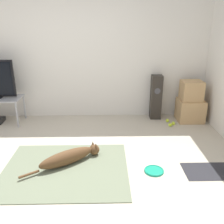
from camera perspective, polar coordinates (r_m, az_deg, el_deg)
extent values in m
plane|color=#BCB29E|center=(3.43, -11.39, -13.25)|extent=(12.00, 12.00, 0.00)
cube|color=silver|center=(4.98, -8.39, 13.21)|extent=(8.00, 0.06, 2.55)
cube|color=slate|center=(3.46, -10.56, -12.70)|extent=(1.65, 1.34, 0.01)
ellipsoid|color=brown|center=(3.51, -10.27, -10.21)|extent=(0.75, 0.59, 0.20)
sphere|color=brown|center=(3.70, -4.08, -8.58)|extent=(0.15, 0.15, 0.15)
cone|color=brown|center=(3.69, -4.41, -7.17)|extent=(0.05, 0.05, 0.07)
cone|color=brown|center=(3.63, -3.70, -7.67)|extent=(0.05, 0.05, 0.07)
cylinder|color=brown|center=(3.38, -18.44, -13.34)|extent=(0.23, 0.17, 0.03)
cylinder|color=#199E7A|center=(3.41, 9.58, -13.12)|extent=(0.26, 0.26, 0.02)
torus|color=#199E7A|center=(3.41, 9.59, -13.02)|extent=(0.26, 0.26, 0.02)
cube|color=tan|center=(5.11, 17.42, 0.38)|extent=(0.49, 0.44, 0.42)
cube|color=tan|center=(4.99, 17.72, 4.68)|extent=(0.39, 0.35, 0.37)
cube|color=#2D2823|center=(5.01, 10.01, 3.35)|extent=(0.21, 0.21, 0.87)
cylinder|color=#4C4C51|center=(4.87, 10.35, 4.71)|extent=(0.11, 0.00, 0.11)
cylinder|color=#A8A8AD|center=(4.87, -20.87, -0.63)|extent=(0.04, 0.04, 0.48)
cylinder|color=#A8A8AD|center=(5.27, -19.35, 1.11)|extent=(0.04, 0.04, 0.48)
sphere|color=#C6E033|center=(4.78, 13.14, -2.88)|extent=(0.07, 0.07, 0.07)
sphere|color=#C6E033|center=(4.97, 12.56, -1.92)|extent=(0.07, 0.07, 0.07)
sphere|color=#C6E033|center=(4.87, 13.85, -2.52)|extent=(0.07, 0.07, 0.07)
cube|color=#28282D|center=(3.61, 21.31, -12.48)|extent=(0.67, 0.42, 0.01)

